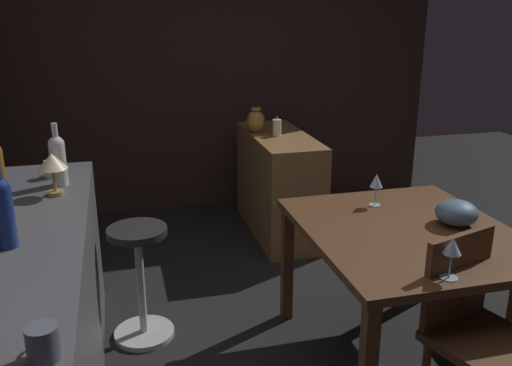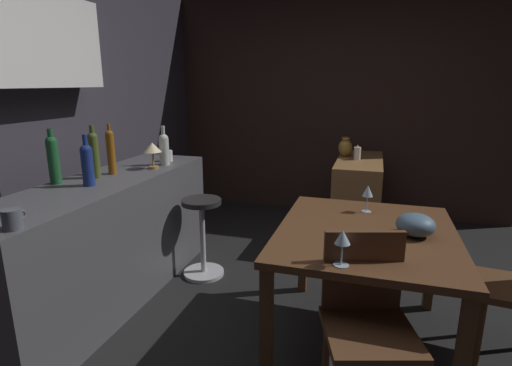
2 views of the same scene
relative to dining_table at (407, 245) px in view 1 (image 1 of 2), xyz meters
The scene contains 17 objects.
ground_plane 0.75m from the dining_table, 77.94° to the left, with size 9.00×9.00×0.00m, color black.
wall_side_right 2.78m from the dining_table, 13.92° to the left, with size 0.10×4.40×2.60m, color #33231E.
dining_table is the anchor object (origin of this frame).
kitchen_counter 1.82m from the dining_table, 89.33° to the left, with size 2.10×0.60×0.90m, color #4C4C51.
sideboard_cabinet 1.82m from the dining_table, ahead, with size 1.10×0.44×0.82m, color olive.
chair_near_window 0.55m from the dining_table, behind, with size 0.50×0.50×0.89m.
bar_stool 1.43m from the dining_table, 66.96° to the left, with size 0.34×0.34×0.66m.
wine_glass_left 0.55m from the dining_table, 168.61° to the left, with size 0.07×0.07×0.17m.
wine_glass_right 0.41m from the dining_table, ahead, with size 0.07×0.07×0.18m.
fruit_bowl 0.30m from the dining_table, 90.73° to the right, with size 0.21×0.21×0.13m, color slate.
wine_bottle_clear 1.82m from the dining_table, 68.68° to the left, with size 0.08×0.08×0.32m.
wine_bottle_cobalt 1.84m from the dining_table, 93.60° to the left, with size 0.08×0.08×0.34m.
cup_slate 1.84m from the dining_table, 119.44° to the left, with size 0.12×0.09×0.10m.
cup_white 1.91m from the dining_table, 64.82° to the left, with size 0.11×0.08×0.09m.
counter_lamp 1.78m from the dining_table, 73.73° to the left, with size 0.14×0.14×0.21m.
pillar_candle_tall 1.80m from the dining_table, ahead, with size 0.07×0.07×0.15m.
vase_brass 1.96m from the dining_table, ahead, with size 0.14×0.14×0.20m.
Camera 1 is at (-2.30, 1.00, 1.79)m, focal length 38.54 mm.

